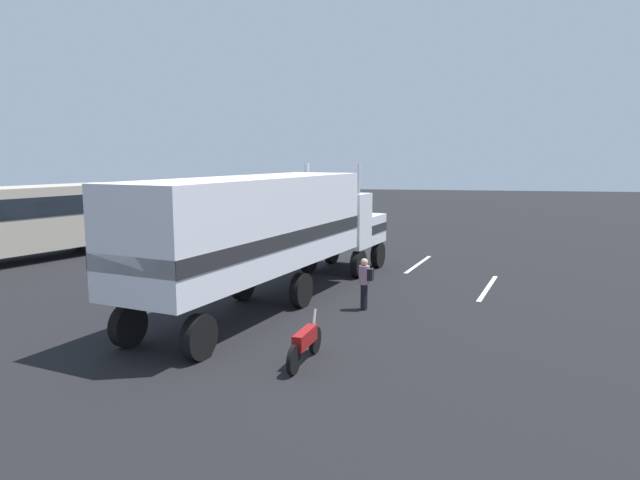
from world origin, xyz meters
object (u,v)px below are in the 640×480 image
Objects in this scene: parked_bus at (9,218)px; motorcycle at (305,343)px; semi_truck at (272,226)px; person_bystander at (365,282)px.

motorcycle is (-9.95, -15.48, -1.58)m from parked_bus.
motorcycle is (-5.25, -2.14, -2.04)m from semi_truck.
motorcycle is at bearing -122.73° from parked_bus.
motorcycle is at bearing 169.41° from person_bystander.
semi_truck is at bearing 22.21° from motorcycle.
semi_truck is at bearing 83.16° from person_bystander.
semi_truck reaches higher than person_bystander.
semi_truck is 8.77× the size of person_bystander.
parked_bus is at bearing 57.27° from motorcycle.
person_bystander reaches higher than motorcycle.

